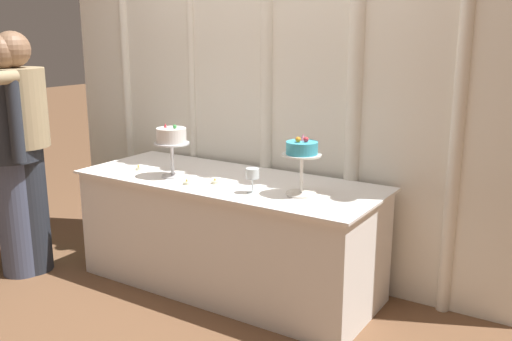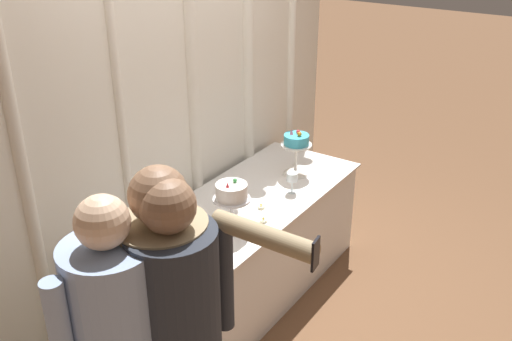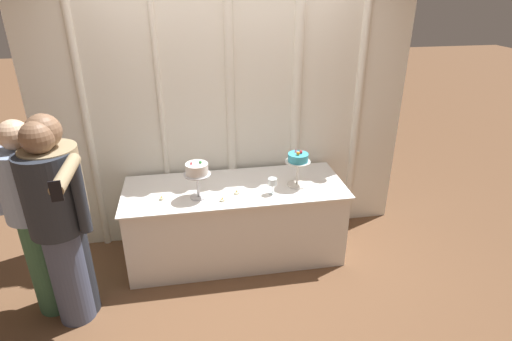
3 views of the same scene
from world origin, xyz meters
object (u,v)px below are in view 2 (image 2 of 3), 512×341
at_px(cake_display_nearleft, 232,195).
at_px(tealight_far_left, 198,253).
at_px(wine_glass, 292,178).
at_px(guest_girl_blue_dress, 170,325).
at_px(guest_man_dark_suit, 178,337).
at_px(tealight_near_right, 261,207).
at_px(cake_table, 244,249).
at_px(tealight_near_left, 263,221).
at_px(cake_display_nearright, 296,145).

xyz_separation_m(cake_display_nearleft, tealight_far_left, (-0.31, 0.01, -0.23)).
xyz_separation_m(cake_display_nearleft, wine_glass, (0.63, -0.04, -0.13)).
height_order(tealight_far_left, guest_girl_blue_dress, guest_girl_blue_dress).
bearing_deg(cake_display_nearleft, wine_glass, -3.68).
bearing_deg(guest_man_dark_suit, tealight_near_right, 18.98).
xyz_separation_m(cake_table, guest_man_dark_suit, (-1.33, -0.59, 0.50)).
bearing_deg(guest_man_dark_suit, tealight_near_left, 16.35).
relative_size(cake_table, cake_display_nearright, 5.70).
relative_size(cake_display_nearright, guest_girl_blue_dress, 0.21).
xyz_separation_m(tealight_far_left, guest_girl_blue_dress, (-0.67, -0.40, 0.15)).
height_order(cake_table, cake_display_nearright, cake_display_nearright).
xyz_separation_m(cake_display_nearright, wine_glass, (-0.25, -0.12, -0.12)).
distance_m(tealight_far_left, tealight_near_left, 0.51).
height_order(tealight_near_left, tealight_near_right, tealight_near_right).
relative_size(cake_display_nearleft, cake_display_nearright, 0.99).
xyz_separation_m(cake_display_nearleft, guest_girl_blue_dress, (-0.98, -0.39, -0.08)).
distance_m(tealight_far_left, guest_man_dark_suit, 0.84).
distance_m(cake_table, tealight_far_left, 0.75).
relative_size(cake_display_nearleft, guest_girl_blue_dress, 0.21).
relative_size(tealight_far_left, guest_man_dark_suit, 0.03).
height_order(cake_display_nearleft, tealight_near_right, cake_display_nearleft).
xyz_separation_m(cake_display_nearright, tealight_near_right, (-0.56, -0.07, -0.22)).
distance_m(cake_table, cake_display_nearright, 0.82).
distance_m(tealight_near_left, guest_girl_blue_dress, 1.22).
distance_m(cake_table, wine_glass, 0.59).
height_order(cake_table, tealight_far_left, tealight_far_left).
bearing_deg(tealight_near_left, guest_girl_blue_dress, -166.08).
height_order(cake_table, tealight_near_left, tealight_near_left).
bearing_deg(cake_display_nearright, tealight_near_right, -172.90).
distance_m(cake_table, guest_girl_blue_dress, 1.50).
distance_m(cake_table, guest_man_dark_suit, 1.53).
xyz_separation_m(wine_glass, tealight_near_left, (-0.44, -0.06, -0.10)).
bearing_deg(wine_glass, cake_display_nearleft, 176.32).
height_order(cake_display_nearright, guest_man_dark_suit, guest_man_dark_suit).
xyz_separation_m(tealight_near_left, guest_man_dark_suit, (-1.19, -0.35, 0.13)).
relative_size(cake_display_nearleft, tealight_near_right, 7.28).
xyz_separation_m(cake_display_nearright, guest_man_dark_suit, (-1.88, -0.52, -0.09)).
bearing_deg(guest_girl_blue_dress, wine_glass, 12.14).
distance_m(cake_display_nearright, tealight_near_right, 0.61).
xyz_separation_m(cake_table, tealight_near_left, (-0.13, -0.24, 0.37)).
relative_size(tealight_near_right, guest_girl_blue_dress, 0.03).
bearing_deg(wine_glass, tealight_near_left, -172.74).
height_order(cake_table, guest_girl_blue_dress, guest_girl_blue_dress).
distance_m(cake_display_nearleft, tealight_far_left, 0.39).
height_order(tealight_far_left, tealight_near_left, tealight_far_left).
bearing_deg(tealight_near_right, cake_display_nearleft, -178.43).
bearing_deg(guest_man_dark_suit, guest_girl_blue_dress, 70.66).
xyz_separation_m(tealight_near_right, guest_girl_blue_dress, (-1.30, -0.40, 0.15)).
relative_size(cake_display_nearleft, wine_glass, 2.36).
distance_m(cake_display_nearright, guest_girl_blue_dress, 1.92).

